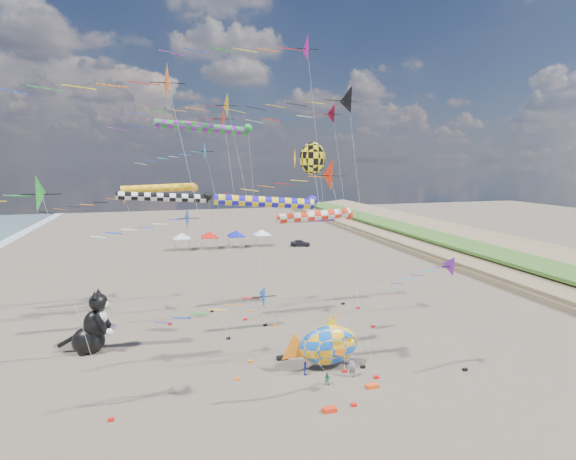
# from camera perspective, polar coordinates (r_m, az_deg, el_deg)

# --- Properties ---
(ground) EXTENTS (260.00, 260.00, 0.00)m
(ground) POSITION_cam_1_polar(r_m,az_deg,el_deg) (29.78, 5.78, -24.52)
(ground) COLOR brown
(ground) RESTS_ON ground
(delta_kite_0) EXTENTS (10.42, 2.39, 15.75)m
(delta_kite_0) POSITION_cam_1_polar(r_m,az_deg,el_deg) (29.19, -29.19, 3.65)
(delta_kite_0) COLOR green
(delta_kite_0) RESTS_ON ground
(delta_kite_1) EXTENTS (12.60, 2.29, 22.28)m
(delta_kite_1) POSITION_cam_1_polar(r_m,az_deg,el_deg) (47.44, 5.05, 14.16)
(delta_kite_1) COLOR red
(delta_kite_1) RESTS_ON ground
(delta_kite_2) EXTENTS (13.79, 2.33, 22.36)m
(delta_kite_2) POSITION_cam_1_polar(r_m,az_deg,el_deg) (41.97, -9.67, 14.90)
(delta_kite_2) COLOR #EC9E06
(delta_kite_2) RESTS_ON ground
(delta_kite_3) EXTENTS (8.28, 1.67, 9.57)m
(delta_kite_3) POSITION_cam_1_polar(r_m,az_deg,el_deg) (34.71, 17.54, -4.92)
(delta_kite_3) COLOR #6B1A9B
(delta_kite_3) RESTS_ON ground
(delta_kite_4) EXTENTS (10.97, 1.68, 8.64)m
(delta_kite_4) POSITION_cam_1_polar(r_m,az_deg,el_deg) (27.90, -2.43, -9.91)
(delta_kite_4) COLOR blue
(delta_kite_4) RESTS_ON ground
(delta_kite_5) EXTENTS (13.51, 2.78, 23.20)m
(delta_kite_5) POSITION_cam_1_polar(r_m,az_deg,el_deg) (42.03, 6.91, 15.87)
(delta_kite_5) COLOR black
(delta_kite_5) RESTS_ON ground
(delta_kite_6) EXTENTS (10.28, 1.66, 13.81)m
(delta_kite_6) POSITION_cam_1_polar(r_m,az_deg,el_deg) (45.00, -21.67, 3.35)
(delta_kite_6) COLOR orange
(delta_kite_6) RESTS_ON ground
(delta_kite_7) EXTENTS (10.19, 1.84, 13.08)m
(delta_kite_7) POSITION_cam_1_polar(r_m,az_deg,el_deg) (34.43, -12.81, 0.99)
(delta_kite_7) COLOR blue
(delta_kite_7) RESTS_ON ground
(delta_kite_8) EXTENTS (14.46, 2.53, 22.68)m
(delta_kite_8) POSITION_cam_1_polar(r_m,az_deg,el_deg) (31.82, -15.52, 17.11)
(delta_kite_8) COLOR orange
(delta_kite_8) RESTS_ON ground
(delta_kite_9) EXTENTS (10.70, 2.43, 16.61)m
(delta_kite_9) POSITION_cam_1_polar(r_m,az_deg,el_deg) (30.86, 4.97, 6.56)
(delta_kite_9) COLOR red
(delta_kite_9) RESTS_ON ground
(delta_kite_10) EXTENTS (15.47, 2.71, 28.40)m
(delta_kite_10) POSITION_cam_1_polar(r_m,az_deg,el_deg) (45.48, 1.62, 22.02)
(delta_kite_10) COLOR #CB0A86
(delta_kite_10) RESTS_ON ground
(delta_kite_11) EXTENTS (9.44, 1.94, 18.26)m
(delta_kite_11) POSITION_cam_1_polar(r_m,az_deg,el_deg) (44.12, -11.16, 9.44)
(delta_kite_11) COLOR #1C82BB
(delta_kite_11) RESTS_ON ground
(delta_kite_12) EXTENTS (12.85, 2.47, 21.74)m
(delta_kite_12) POSITION_cam_1_polar(r_m,az_deg,el_deg) (46.71, -9.83, 13.43)
(delta_kite_12) COLOR red
(delta_kite_12) RESTS_ON ground
(windsock_0) EXTENTS (6.75, 0.64, 10.33)m
(windsock_0) POSITION_cam_1_polar(r_m,az_deg,el_deg) (49.08, 3.24, 1.28)
(windsock_0) COLOR #E91048
(windsock_0) RESTS_ON ground
(windsock_1) EXTENTS (8.87, 0.84, 13.98)m
(windsock_1) POSITION_cam_1_polar(r_m,az_deg,el_deg) (47.60, -15.66, 5.07)
(windsock_1) COLOR #F8A114
(windsock_1) RESTS_ON ground
(windsock_2) EXTENTS (9.44, 0.87, 13.62)m
(windsock_2) POSITION_cam_1_polar(r_m,az_deg,el_deg) (34.98, -2.26, 3.54)
(windsock_2) COLOR #1C14CF
(windsock_2) RESTS_ON ground
(windsock_3) EXTENTS (10.00, 0.85, 19.72)m
(windsock_3) POSITION_cam_1_polar(r_m,az_deg,el_deg) (42.11, -10.23, 12.59)
(windsock_3) COLOR #198C2D
(windsock_3) RESTS_ON ground
(windsock_4) EXTENTS (7.19, 0.75, 12.73)m
(windsock_4) POSITION_cam_1_polar(r_m,az_deg,el_deg) (32.86, 3.90, 1.69)
(windsock_4) COLOR red
(windsock_4) RESTS_ON ground
(windsock_5) EXTENTS (9.20, 0.74, 13.65)m
(windsock_5) POSITION_cam_1_polar(r_m,az_deg,el_deg) (39.55, -14.99, 3.97)
(windsock_5) COLOR black
(windsock_5) RESTS_ON ground
(angelfish_kite) EXTENTS (3.74, 3.02, 17.83)m
(angelfish_kite) POSITION_cam_1_polar(r_m,az_deg,el_deg) (37.02, 2.86, 8.86)
(angelfish_kite) COLOR yellow
(angelfish_kite) RESTS_ON ground
(cat_inflatable) EXTENTS (4.45, 2.84, 5.56)m
(cat_inflatable) POSITION_cam_1_polar(r_m,az_deg,el_deg) (42.63, -23.73, -10.51)
(cat_inflatable) COLOR black
(cat_inflatable) RESTS_ON ground
(fish_inflatable) EXTENTS (6.45, 2.14, 4.45)m
(fish_inflatable) POSITION_cam_1_polar(r_m,az_deg,el_deg) (36.62, 5.06, -14.34)
(fish_inflatable) COLOR blue
(fish_inflatable) RESTS_ON ground
(person_adult) EXTENTS (0.63, 0.42, 1.71)m
(person_adult) POSITION_cam_1_polar(r_m,az_deg,el_deg) (35.95, 8.20, -16.80)
(person_adult) COLOR gray
(person_adult) RESTS_ON ground
(child_green) EXTENTS (0.58, 0.52, 0.99)m
(child_green) POSITION_cam_1_polar(r_m,az_deg,el_deg) (34.78, 5.04, -18.32)
(child_green) COLOR #177236
(child_green) RESTS_ON ground
(child_blue) EXTENTS (0.51, 0.68, 1.07)m
(child_blue) POSITION_cam_1_polar(r_m,az_deg,el_deg) (36.11, 2.18, -17.16)
(child_blue) COLOR #2024AE
(child_blue) RESTS_ON ground
(kite_bag_0) EXTENTS (0.90, 0.44, 0.30)m
(kite_bag_0) POSITION_cam_1_polar(r_m,az_deg,el_deg) (35.00, 10.65, -18.90)
(kite_bag_0) COLOR #F94815
(kite_bag_0) RESTS_ON ground
(kite_bag_1) EXTENTS (0.90, 0.44, 0.30)m
(kite_bag_1) POSITION_cam_1_polar(r_m,az_deg,el_deg) (38.68, -0.75, -15.93)
(kite_bag_1) COLOR black
(kite_bag_1) RESTS_ON ground
(kite_bag_2) EXTENTS (0.90, 0.44, 0.30)m
(kite_bag_2) POSITION_cam_1_polar(r_m,az_deg,el_deg) (31.85, 5.28, -21.78)
(kite_bag_2) COLOR red
(kite_bag_2) RESTS_ON ground
(tent_row) EXTENTS (19.20, 4.20, 3.80)m
(tent_row) POSITION_cam_1_polar(r_m,az_deg,el_deg) (84.80, -8.27, -0.23)
(tent_row) COLOR silver
(tent_row) RESTS_ON ground
(parked_car) EXTENTS (4.09, 2.53, 1.30)m
(parked_car) POSITION_cam_1_polar(r_m,az_deg,el_deg) (86.39, 1.55, -1.66)
(parked_car) COLOR #26262D
(parked_car) RESTS_ON ground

